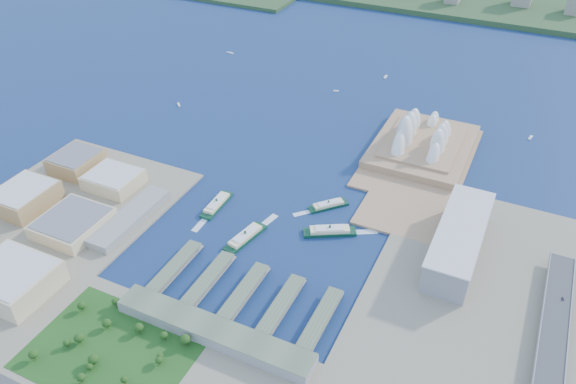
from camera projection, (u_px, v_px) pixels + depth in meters
The scene contains 22 objects.
ground at pixel (266, 247), 629.92m from camera, with size 3000.00×3000.00×0.00m, color #10284F.
west_land at pixel (29, 239), 639.42m from camera, with size 220.00×390.00×3.00m, color gray.
east_land at pixel (476, 355), 508.55m from camera, with size 240.00×500.00×3.00m, color gray.
peninsula at pixel (420, 157), 782.07m from camera, with size 135.00×220.00×3.00m, color #A67F5B.
far_shore at pixel (453, 1), 1344.76m from camera, with size 2200.00×260.00×12.00m, color #2D4926.
opera_house at pixel (425, 131), 779.80m from camera, with size 134.00×180.00×58.00m, color white, non-canonical shape.
toaster_building at pixel (459, 240), 608.47m from camera, with size 45.00×155.00×35.00m, color gray.
expressway at pixel (547, 383), 475.92m from camera, with size 26.00×340.00×11.85m, color gray, non-canonical shape.
west_buildings at pixel (49, 212), 656.32m from camera, with size 200.00×280.00×27.00m, color #A58352, non-canonical shape.
ferry_wharves at pixel (244, 292), 567.34m from camera, with size 184.00×90.00×9.30m, color #57634B, non-canonical shape.
terminal_building at pixel (214, 332), 520.47m from camera, with size 200.00×28.00×12.00m, color gray.
park at pixel (110, 345), 505.19m from camera, with size 150.00×110.00×16.00m, color #194714, non-canonical shape.
ferry_a at pixel (217, 203), 688.94m from camera, with size 14.75×57.95×10.96m, color #0E3A23, non-canonical shape.
ferry_b at pixel (329, 204), 688.22m from camera, with size 12.77×50.17×9.49m, color #0E3A23, non-canonical shape.
ferry_c at pixel (245, 235), 638.09m from camera, with size 15.53×61.03×11.54m, color #0E3A23, non-canonical shape.
ferry_d at pixel (330, 229), 646.62m from camera, with size 15.45×60.71×11.48m, color #0E3A23, non-canonical shape.
boat_a at pixel (179, 105), 912.74m from camera, with size 3.31×13.24×2.55m, color white, non-canonical shape.
boat_b at pixel (336, 91), 954.64m from camera, with size 3.08×8.80×2.38m, color white, non-canonical shape.
boat_c at pixel (530, 137), 826.45m from camera, with size 3.59×12.29×2.77m, color white, non-canonical shape.
boat_d at pixel (230, 53), 1092.97m from camera, with size 3.13×14.33×2.42m, color white, non-canonical shape.
boat_e at pixel (385, 77), 1001.02m from camera, with size 4.02×12.65×3.10m, color white, non-canonical shape.
car_c at pixel (563, 298), 545.58m from camera, with size 2.04×5.03×1.46m, color slate.
Camera 1 is at (226.72, -418.29, 418.23)m, focal length 35.00 mm.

